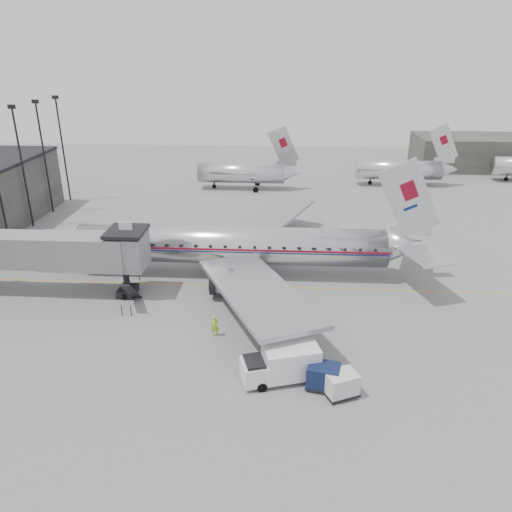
{
  "coord_description": "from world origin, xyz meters",
  "views": [
    {
      "loc": [
        5.41,
        -37.57,
        21.67
      ],
      "look_at": [
        2.67,
        6.1,
        3.2
      ],
      "focal_mm": 35.0,
      "sensor_mm": 36.0,
      "label": 1
    }
  ],
  "objects": [
    {
      "name": "distant_aircraft_mid",
      "position": [
        24.21,
        46.0,
        2.73
      ],
      "size": [
        16.39,
        3.2,
        10.26
      ],
      "color": "silver",
      "rests_on": "ground"
    },
    {
      "name": "service_van",
      "position": [
        5.36,
        -8.59,
        1.33
      ],
      "size": [
        5.74,
        3.51,
        2.53
      ],
      "rotation": [
        0.0,
        0.0,
        0.29
      ],
      "color": "white",
      "rests_on": "ground"
    },
    {
      "name": "distant_aircraft_near",
      "position": [
        -1.79,
        42.0,
        2.73
      ],
      "size": [
        16.39,
        3.2,
        10.26
      ],
      "color": "silver",
      "rests_on": "ground"
    },
    {
      "name": "apron_line",
      "position": [
        3.0,
        6.0,
        0.01
      ],
      "size": [
        60.0,
        0.15,
        0.01
      ],
      "primitive_type": "cube",
      "rotation": [
        0.0,
        0.0,
        1.57
      ],
      "color": "gold",
      "rests_on": "ground"
    },
    {
      "name": "baggage_cart_white",
      "position": [
        9.36,
        -10.0,
        0.9
      ],
      "size": [
        2.65,
        2.39,
        1.7
      ],
      "rotation": [
        0.0,
        0.0,
        0.42
      ],
      "color": "silver",
      "rests_on": "ground"
    },
    {
      "name": "baggage_cart_navy",
      "position": [
        8.24,
        -9.28,
        0.94
      ],
      "size": [
        2.56,
        2.14,
        1.77
      ],
      "rotation": [
        0.0,
        0.0,
        -0.2
      ],
      "color": "#0E1839",
      "rests_on": "ground"
    },
    {
      "name": "hangar",
      "position": [
        45.0,
        60.0,
        3.0
      ],
      "size": [
        30.0,
        12.0,
        6.0
      ],
      "primitive_type": "cube",
      "color": "#34322F",
      "rests_on": "ground"
    },
    {
      "name": "jet_bridge",
      "position": [
        -16.66,
        3.67,
        4.18
      ],
      "size": [
        21.0,
        6.2,
        7.1
      ],
      "color": "slate",
      "rests_on": "ground"
    },
    {
      "name": "ramp_worker",
      "position": [
        -0.07,
        -3.1,
        0.88
      ],
      "size": [
        0.64,
        0.42,
        1.76
      ],
      "primitive_type": "imported",
      "rotation": [
        0.0,
        0.0,
        0.0
      ],
      "color": "#98D118",
      "rests_on": "ground"
    },
    {
      "name": "ground",
      "position": [
        0.0,
        0.0,
        0.0
      ],
      "size": [
        160.0,
        160.0,
        0.0
      ],
      "primitive_type": "plane",
      "color": "slate",
      "rests_on": "ground"
    },
    {
      "name": "airliner",
      "position": [
        0.78,
        9.0,
        3.09
      ],
      "size": [
        38.84,
        36.03,
        12.3
      ],
      "rotation": [
        0.0,
        0.0,
        -0.0
      ],
      "color": "silver",
      "rests_on": "ground"
    }
  ]
}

